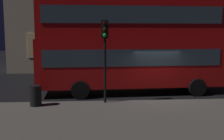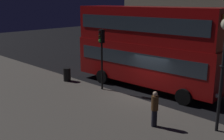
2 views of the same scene
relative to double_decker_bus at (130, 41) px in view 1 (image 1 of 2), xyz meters
name	(u,v)px [view 1 (image 1 of 2)]	position (x,y,z in m)	size (l,w,h in m)	color
ground_plane	(157,98)	(1.29, -1.30, -3.00)	(80.00, 80.00, 0.00)	black
sidewalk_slab	(189,129)	(1.29, -6.45, -2.94)	(44.00, 8.34, 0.12)	#5B564F
double_decker_bus	(130,41)	(0.00, 0.00, 0.00)	(10.60, 3.10, 5.42)	#9E0C0C
traffic_light_near_kerb	(105,44)	(-1.55, -2.61, -0.06)	(0.35, 0.38, 3.93)	black
litter_bin	(36,96)	(-4.77, -3.03, -2.41)	(0.53, 0.53, 0.95)	black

